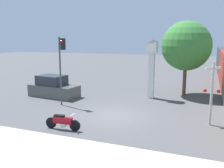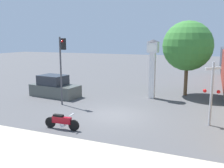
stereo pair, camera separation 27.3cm
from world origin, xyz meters
The scene contains 7 objects.
ground_plane centered at (0.00, 0.00, 0.00)m, with size 120.00×120.00×0.00m, color #4C4C4F.
motorcycle centered at (-1.66, -3.37, 0.43)m, with size 2.04×0.44×0.90m.
clock_tower centered at (1.12, 5.51, 3.12)m, with size 1.00×1.00×4.75m.
traffic_light centered at (-4.38, 0.95, 3.35)m, with size 0.50×0.35×4.93m.
railroad_crossing_signal centered at (5.66, 0.29, 1.96)m, with size 0.90×0.82×3.57m.
street_tree centered at (3.54, 7.69, 4.20)m, with size 4.15×4.15×6.28m.
parked_car centered at (-6.59, 3.01, 0.75)m, with size 4.36×2.21×1.80m.
Camera 2 is at (5.68, -14.16, 4.81)m, focal length 40.00 mm.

